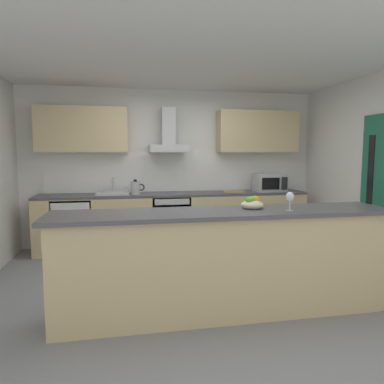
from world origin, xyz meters
TOP-DOWN VIEW (x-y plane):
  - ground at (0.00, 0.00)m, footprint 5.93×4.96m
  - ceiling at (0.00, 0.00)m, footprint 5.93×4.96m
  - wall_back at (0.00, 2.04)m, footprint 5.93×0.12m
  - backsplash_tile at (0.00, 1.97)m, footprint 4.19×0.02m
  - counter_back at (0.00, 1.66)m, footprint 4.34×0.60m
  - counter_island at (0.11, -0.83)m, footprint 3.25×0.64m
  - upper_cabinets at (0.00, 1.81)m, footprint 4.28×0.32m
  - side_door at (2.45, -0.04)m, footprint 0.08×0.85m
  - oven at (-0.10, 1.63)m, footprint 0.60×0.62m
  - refrigerator at (-1.60, 1.63)m, footprint 0.58×0.60m
  - microwave at (1.60, 1.61)m, footprint 0.50×0.38m
  - sink at (-1.00, 1.65)m, footprint 0.50×0.40m
  - kettle at (-0.65, 1.60)m, footprint 0.29×0.15m
  - range_hood at (-0.10, 1.76)m, footprint 0.62×0.45m
  - wine_glass at (0.71, -0.94)m, footprint 0.08×0.08m
  - fruit_bowl at (0.41, -0.76)m, footprint 0.22×0.22m
  - chopping_board at (0.97, 1.61)m, footprint 0.37×0.27m

SIDE VIEW (x-z plane):
  - ground at x=0.00m, z-range -0.02..0.00m
  - refrigerator at x=-1.60m, z-range 0.00..0.85m
  - counter_back at x=0.00m, z-range 0.00..0.90m
  - oven at x=-0.10m, z-range 0.06..0.86m
  - counter_island at x=0.11m, z-range 0.01..1.01m
  - chopping_board at x=0.97m, z-range 0.90..0.92m
  - sink at x=-1.00m, z-range 0.80..1.06m
  - kettle at x=-0.65m, z-range 0.89..1.13m
  - side_door at x=2.45m, z-range 0.00..2.05m
  - microwave at x=1.60m, z-range 0.90..1.20m
  - fruit_bowl at x=0.41m, z-range 0.99..1.12m
  - wine_glass at x=0.71m, z-range 1.04..1.22m
  - backsplash_tile at x=0.00m, z-range 0.90..1.56m
  - wall_back at x=0.00m, z-range 0.00..2.60m
  - range_hood at x=-0.10m, z-range 1.43..2.15m
  - upper_cabinets at x=0.00m, z-range 1.56..2.26m
  - ceiling at x=0.00m, z-range 2.60..2.62m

